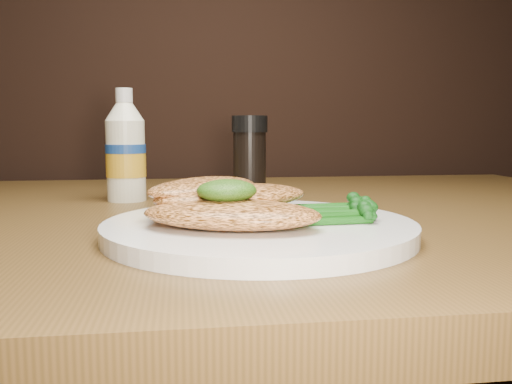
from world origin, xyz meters
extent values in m
cylinder|color=white|center=(0.01, 0.87, 0.76)|extent=(0.29, 0.29, 0.01)
ellipsoid|color=#F9984F|center=(-0.02, 0.84, 0.78)|extent=(0.17, 0.13, 0.02)
ellipsoid|color=#F9984F|center=(-0.01, 0.89, 0.79)|extent=(0.17, 0.13, 0.02)
ellipsoid|color=#F9984F|center=(-0.04, 0.91, 0.79)|extent=(0.14, 0.14, 0.02)
ellipsoid|color=#133307|center=(-0.02, 0.85, 0.80)|extent=(0.07, 0.06, 0.02)
camera|label=1|loc=(-0.06, 0.38, 0.85)|focal=37.95mm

